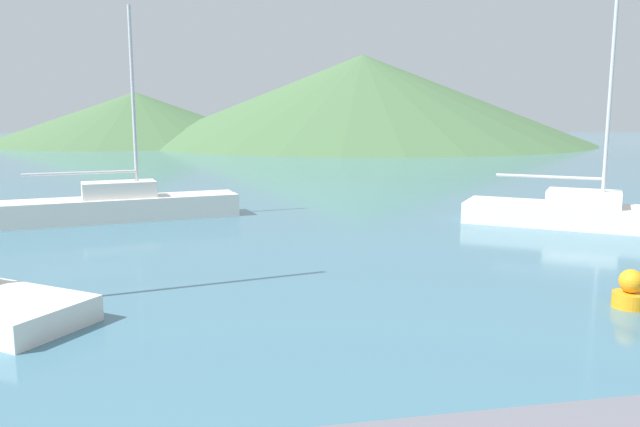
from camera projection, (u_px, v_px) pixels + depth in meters
name	position (u px, v px, depth m)	size (l,w,h in m)	color
sailboat_inner	(120.00, 205.00, 21.74)	(8.21, 4.14, 7.30)	white
sailboat_middle	(583.00, 213.00, 20.47)	(7.62, 5.45, 9.14)	white
buoy_marker	(630.00, 292.00, 11.96)	(0.65, 0.65, 0.75)	orange
hill_west	(136.00, 118.00, 77.69)	(35.81, 35.81, 6.28)	#476B42
hill_central	(362.00, 99.00, 78.63)	(55.73, 55.73, 10.92)	#476B42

